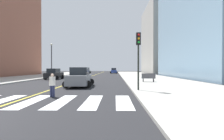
# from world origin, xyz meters

# --- Properties ---
(sidewalk_kerb_east) EXTENTS (10.00, 120.00, 0.15)m
(sidewalk_kerb_east) POSITION_xyz_m (12.20, 20.00, 0.07)
(sidewalk_kerb_east) COLOR #9E9B93
(sidewalk_kerb_east) RESTS_ON ground
(sidewalk_kerb_west) EXTENTS (10.00, 120.00, 0.15)m
(sidewalk_kerb_west) POSITION_xyz_m (-12.20, 20.00, 0.07)
(sidewalk_kerb_west) COLOR #9E9B93
(sidewalk_kerb_west) RESTS_ON ground
(crosswalk_paint) EXTENTS (13.50, 4.00, 0.01)m
(crosswalk_paint) POSITION_xyz_m (0.00, 4.00, 0.01)
(crosswalk_paint) COLOR silver
(crosswalk_paint) RESTS_ON ground
(lane_divider_paint) EXTENTS (0.16, 80.00, 0.01)m
(lane_divider_paint) POSITION_xyz_m (0.00, 40.00, 0.01)
(lane_divider_paint) COLOR yellow
(lane_divider_paint) RESTS_ON ground
(parking_garage_concrete) EXTENTS (18.00, 24.00, 26.91)m
(parking_garage_concrete) POSITION_xyz_m (27.50, 59.93, 13.46)
(parking_garage_concrete) COLOR #9E9B93
(parking_garage_concrete) RESTS_ON ground
(car_green_nearest) EXTENTS (2.74, 4.32, 1.91)m
(car_green_nearest) POSITION_xyz_m (-5.34, 58.23, 0.89)
(car_green_nearest) COLOR #236B42
(car_green_nearest) RESTS_ON ground
(car_blue_second) EXTENTS (3.01, 4.69, 2.06)m
(car_blue_second) POSITION_xyz_m (5.28, 55.79, 0.96)
(car_blue_second) COLOR #2D479E
(car_blue_second) RESTS_ON ground
(car_gray_third) EXTENTS (2.97, 4.64, 2.04)m
(car_gray_third) POSITION_xyz_m (2.04, 11.68, 0.95)
(car_gray_third) COLOR slate
(car_gray_third) RESTS_ON ground
(car_black_fourth) EXTENTS (2.77, 4.33, 1.90)m
(car_black_fourth) POSITION_xyz_m (-5.04, 22.86, 0.89)
(car_black_fourth) COLOR black
(car_black_fourth) RESTS_ON ground
(car_silver_fifth) EXTENTS (2.38, 3.75, 1.65)m
(car_silver_fifth) POSITION_xyz_m (-5.37, 39.22, 0.77)
(car_silver_fifth) COLOR #B7B7BC
(car_silver_fifth) RESTS_ON ground
(traffic_light_near_corner) EXTENTS (0.36, 0.41, 4.71)m
(traffic_light_near_corner) POSITION_xyz_m (7.72, 7.92, 3.46)
(traffic_light_near_corner) COLOR black
(traffic_light_near_corner) RESTS_ON sidewalk_kerb_east
(park_bench) EXTENTS (1.84, 0.69, 1.12)m
(park_bench) POSITION_xyz_m (10.22, 15.92, 0.69)
(park_bench) COLOR #47474C
(park_bench) RESTS_ON sidewalk_kerb_east
(pedestrian_crossing) EXTENTS (0.39, 0.39, 1.58)m
(pedestrian_crossing) POSITION_xyz_m (1.58, 5.42, 0.87)
(pedestrian_crossing) COLOR #232847
(pedestrian_crossing) RESTS_ON ground
(street_lamp) EXTENTS (0.44, 0.44, 7.16)m
(street_lamp) POSITION_xyz_m (-7.96, 29.03, 4.39)
(street_lamp) COLOR #38383D
(street_lamp) RESTS_ON sidewalk_kerb_west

